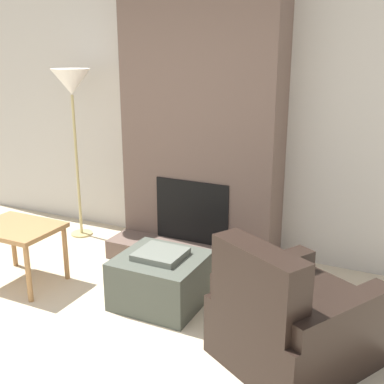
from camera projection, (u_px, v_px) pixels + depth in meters
wall_back at (212, 122)px, 4.82m from camera, size 6.97×0.06×2.60m
fireplace at (201, 134)px, 4.61m from camera, size 1.55×0.80×2.60m
ottoman at (161, 279)px, 3.91m from camera, size 0.68×0.63×0.46m
armchair at (290, 324)px, 3.16m from camera, size 1.19×1.24×0.89m
side_table at (18, 234)px, 4.19m from camera, size 0.71×0.54×0.54m
floor_lamp_left at (72, 88)px, 4.96m from camera, size 0.41×0.41×1.81m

